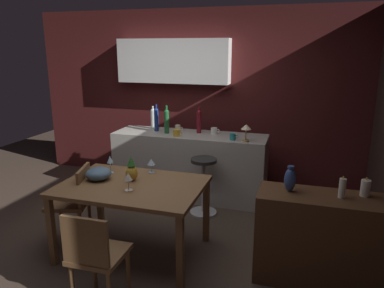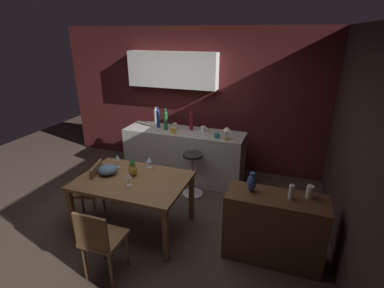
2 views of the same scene
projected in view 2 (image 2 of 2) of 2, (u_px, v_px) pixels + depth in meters
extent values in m
plane|color=#47382D|center=(142.00, 218.00, 4.18)|extent=(9.00, 9.00, 0.00)
cube|color=#4C1919|center=(191.00, 99.00, 5.56)|extent=(5.20, 0.10, 2.60)
cube|color=white|center=(173.00, 69.00, 5.34)|extent=(1.70, 0.32, 0.64)
cube|color=#33231E|center=(355.00, 149.00, 3.18)|extent=(0.10, 4.40, 2.60)
cube|color=brown|center=(133.00, 181.00, 3.73)|extent=(1.39, 0.97, 0.04)
cube|color=brown|center=(112.00, 182.00, 4.45)|extent=(0.06, 0.06, 0.70)
cube|color=brown|center=(191.00, 197.00, 4.05)|extent=(0.06, 0.06, 0.70)
cube|color=brown|center=(72.00, 214.00, 3.69)|extent=(0.06, 0.06, 0.70)
cube|color=brown|center=(166.00, 236.00, 3.29)|extent=(0.06, 0.06, 0.70)
cube|color=#B2ADA3|center=(184.00, 155.00, 5.19)|extent=(2.10, 0.60, 0.90)
cube|color=#56351E|center=(273.00, 228.00, 3.33)|extent=(1.10, 0.44, 0.82)
cube|color=brown|center=(86.00, 190.00, 4.00)|extent=(0.49, 0.49, 0.04)
cube|color=brown|center=(97.00, 178.00, 3.92)|extent=(0.13, 0.37, 0.39)
cylinder|color=brown|center=(72.00, 211.00, 3.95)|extent=(0.04, 0.04, 0.45)
cylinder|color=brown|center=(82.00, 199.00, 4.25)|extent=(0.04, 0.04, 0.45)
cylinder|color=brown|center=(96.00, 212.00, 3.93)|extent=(0.04, 0.04, 0.45)
cylinder|color=brown|center=(104.00, 200.00, 4.23)|extent=(0.04, 0.04, 0.45)
cube|color=brown|center=(104.00, 238.00, 3.09)|extent=(0.40, 0.40, 0.04)
cube|color=brown|center=(91.00, 233.00, 2.86)|extent=(0.38, 0.03, 0.40)
cylinder|color=brown|center=(103.00, 243.00, 3.37)|extent=(0.04, 0.04, 0.44)
cylinder|color=brown|center=(127.00, 249.00, 3.27)|extent=(0.04, 0.04, 0.44)
cylinder|color=brown|center=(85.00, 263.00, 3.08)|extent=(0.04, 0.04, 0.44)
cylinder|color=brown|center=(111.00, 270.00, 2.99)|extent=(0.04, 0.04, 0.44)
cylinder|color=#262323|center=(193.00, 155.00, 4.53)|extent=(0.32, 0.32, 0.04)
cylinder|color=silver|center=(193.00, 175.00, 4.66)|extent=(0.04, 0.04, 0.69)
cylinder|color=silver|center=(193.00, 194.00, 4.79)|extent=(0.34, 0.34, 0.03)
cylinder|color=silver|center=(149.00, 167.00, 4.04)|extent=(0.07, 0.07, 0.00)
cylinder|color=silver|center=(149.00, 165.00, 4.03)|extent=(0.01, 0.01, 0.08)
cone|color=silver|center=(149.00, 160.00, 4.00)|extent=(0.08, 0.08, 0.06)
cylinder|color=silver|center=(129.00, 185.00, 3.58)|extent=(0.08, 0.08, 0.00)
cylinder|color=silver|center=(129.00, 182.00, 3.56)|extent=(0.01, 0.01, 0.10)
cone|color=silver|center=(128.00, 175.00, 3.53)|extent=(0.08, 0.08, 0.07)
cylinder|color=silver|center=(118.00, 167.00, 4.06)|extent=(0.07, 0.07, 0.00)
cylinder|color=silver|center=(118.00, 163.00, 4.04)|extent=(0.01, 0.01, 0.11)
cone|color=silver|center=(117.00, 157.00, 4.00)|extent=(0.07, 0.07, 0.08)
ellipsoid|color=gold|center=(133.00, 170.00, 3.80)|extent=(0.12, 0.12, 0.16)
cone|color=#2D6B28|center=(132.00, 161.00, 3.75)|extent=(0.09, 0.09, 0.10)
ellipsoid|color=slate|center=(108.00, 170.00, 3.84)|extent=(0.26, 0.26, 0.13)
cylinder|color=silver|center=(156.00, 118.00, 5.32)|extent=(0.07, 0.07, 0.26)
sphere|color=silver|center=(156.00, 111.00, 5.28)|extent=(0.07, 0.07, 0.07)
cylinder|color=silver|center=(156.00, 108.00, 5.26)|extent=(0.03, 0.03, 0.05)
cylinder|color=navy|center=(158.00, 119.00, 5.16)|extent=(0.06, 0.06, 0.30)
sphere|color=navy|center=(158.00, 111.00, 5.11)|extent=(0.06, 0.06, 0.06)
cylinder|color=navy|center=(158.00, 108.00, 5.09)|extent=(0.03, 0.03, 0.07)
cylinder|color=#1E592D|center=(166.00, 122.00, 5.03)|extent=(0.07, 0.07, 0.30)
sphere|color=#1E592D|center=(165.00, 113.00, 4.98)|extent=(0.07, 0.07, 0.07)
cylinder|color=#1E592D|center=(165.00, 110.00, 4.96)|extent=(0.03, 0.03, 0.07)
cylinder|color=maroon|center=(191.00, 122.00, 5.02)|extent=(0.06, 0.06, 0.29)
sphere|color=maroon|center=(191.00, 114.00, 4.97)|extent=(0.06, 0.06, 0.06)
cylinder|color=maroon|center=(191.00, 111.00, 4.95)|extent=(0.03, 0.03, 0.06)
cylinder|color=gold|center=(173.00, 131.00, 4.90)|extent=(0.09, 0.09, 0.09)
torus|color=gold|center=(176.00, 131.00, 4.88)|extent=(0.05, 0.01, 0.05)
cylinder|color=white|center=(203.00, 129.00, 5.01)|extent=(0.09, 0.09, 0.08)
torus|color=white|center=(206.00, 129.00, 4.99)|extent=(0.05, 0.01, 0.05)
cylinder|color=beige|center=(175.00, 126.00, 5.11)|extent=(0.08, 0.08, 0.10)
torus|color=beige|center=(177.00, 126.00, 5.10)|extent=(0.05, 0.01, 0.05)
cylinder|color=teal|center=(217.00, 136.00, 4.67)|extent=(0.07, 0.07, 0.09)
torus|color=teal|center=(220.00, 136.00, 4.65)|extent=(0.05, 0.01, 0.05)
cylinder|color=#A58447|center=(227.00, 139.00, 4.61)|extent=(0.08, 0.08, 0.02)
cylinder|color=#A58447|center=(227.00, 135.00, 4.58)|extent=(0.02, 0.02, 0.14)
cone|color=beige|center=(227.00, 129.00, 4.54)|extent=(0.13, 0.13, 0.06)
cylinder|color=white|center=(291.00, 192.00, 3.11)|extent=(0.06, 0.06, 0.17)
ellipsoid|color=yellow|center=(292.00, 184.00, 3.08)|extent=(0.01, 0.01, 0.03)
cylinder|color=white|center=(310.00, 192.00, 3.14)|extent=(0.08, 0.08, 0.14)
ellipsoid|color=yellow|center=(311.00, 185.00, 3.11)|extent=(0.01, 0.01, 0.03)
ellipsoid|color=#334C8C|center=(252.00, 183.00, 3.26)|extent=(0.10, 0.10, 0.21)
cylinder|color=#334C8C|center=(252.00, 174.00, 3.21)|extent=(0.06, 0.06, 0.02)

